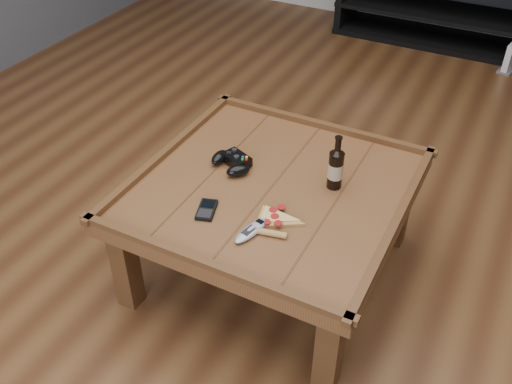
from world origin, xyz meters
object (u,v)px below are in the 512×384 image
at_px(media_console, 434,8).
at_px(game_console, 510,58).
at_px(smartphone, 207,210).
at_px(coffee_table, 272,198).
at_px(beer_bottle, 336,167).
at_px(game_controller, 232,162).
at_px(pizza_slice, 274,220).
at_px(remote_control, 252,230).

height_order(media_console, game_console, media_console).
bearing_deg(smartphone, coffee_table, 41.96).
bearing_deg(coffee_table, beer_bottle, 26.47).
height_order(beer_bottle, game_controller, beer_bottle).
bearing_deg(game_controller, game_console, 93.72).
bearing_deg(smartphone, game_console, 56.66).
relative_size(media_console, game_controller, 7.45).
xyz_separation_m(pizza_slice, remote_control, (-0.04, -0.09, 0.00)).
height_order(coffee_table, remote_control, coffee_table).
bearing_deg(pizza_slice, game_console, 66.88).
relative_size(coffee_table, beer_bottle, 4.63).
relative_size(game_controller, game_console, 0.93).
relative_size(game_controller, smartphone, 1.48).
height_order(coffee_table, game_controller, game_controller).
height_order(game_controller, game_console, game_controller).
distance_m(pizza_slice, remote_control, 0.10).
bearing_deg(remote_control, smartphone, -175.83).
bearing_deg(coffee_table, remote_control, -78.98).
height_order(remote_control, game_console, remote_control).
xyz_separation_m(coffee_table, game_console, (0.62, 2.47, -0.30)).
xyz_separation_m(coffee_table, remote_control, (0.05, -0.28, 0.07)).
relative_size(coffee_table, game_console, 5.10).
bearing_deg(game_controller, coffee_table, 11.70).
height_order(media_console, pizza_slice, media_console).
bearing_deg(game_controller, pizza_slice, -15.09).
xyz_separation_m(remote_control, game_console, (0.57, 2.74, -0.37)).
bearing_deg(beer_bottle, coffee_table, -153.53).
bearing_deg(remote_control, beer_bottle, 79.96).
bearing_deg(game_console, coffee_table, -93.16).
xyz_separation_m(coffee_table, game_controller, (-0.20, 0.04, 0.08)).
distance_m(beer_bottle, pizza_slice, 0.32).
bearing_deg(beer_bottle, pizza_slice, -111.12).
relative_size(media_console, beer_bottle, 6.29).
height_order(media_console, remote_control, media_console).
bearing_deg(pizza_slice, coffee_table, 105.40).
bearing_deg(beer_bottle, remote_control, -112.45).
distance_m(beer_bottle, game_console, 2.44).
xyz_separation_m(smartphone, game_console, (0.77, 2.71, -0.37)).
bearing_deg(coffee_table, pizza_slice, -62.62).
xyz_separation_m(media_console, game_console, (0.62, -0.28, -0.15)).
bearing_deg(game_controller, media_console, 108.15).
height_order(smartphone, game_console, smartphone).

